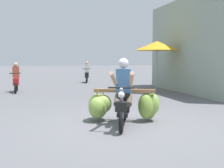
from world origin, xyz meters
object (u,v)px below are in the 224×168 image
motorbike_distant_ahead_right (16,80)px  market_umbrella_near_shop (157,46)px  motorbike_main_loaded (120,103)px  motorbike_distant_ahead_left (87,74)px

motorbike_distant_ahead_right → market_umbrella_near_shop: (6.43, -1.58, 1.61)m
motorbike_distant_ahead_right → market_umbrella_near_shop: size_ratio=0.68×
motorbike_main_loaded → market_umbrella_near_shop: bearing=58.5°
motorbike_main_loaded → motorbike_distant_ahead_right: 7.87m
motorbike_distant_ahead_left → motorbike_main_loaded: bearing=-95.9°
motorbike_distant_ahead_left → market_umbrella_near_shop: market_umbrella_near_shop is taller
market_umbrella_near_shop → motorbike_distant_ahead_left: bearing=110.5°
motorbike_main_loaded → market_umbrella_near_shop: market_umbrella_near_shop is taller
motorbike_main_loaded → motorbike_distant_ahead_left: bearing=84.1°
motorbike_distant_ahead_left → market_umbrella_near_shop: size_ratio=0.67×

